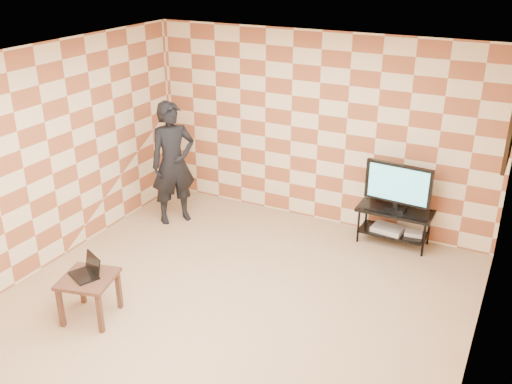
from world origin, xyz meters
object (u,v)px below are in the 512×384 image
tv_stand (394,219)px  tv (398,185)px  side_table (89,284)px  person (173,163)px

tv_stand → tv: 0.49m
side_table → person: person is taller
tv_stand → side_table: same height
tv_stand → tv: (0.00, -0.00, 0.49)m
tv → side_table: tv is taller
tv_stand → person: (-3.01, -0.73, 0.52)m
tv_stand → person: bearing=-166.4°
tv_stand → tv: size_ratio=1.12×
tv_stand → side_table: 3.99m
tv_stand → tv: bearing=-85.7°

